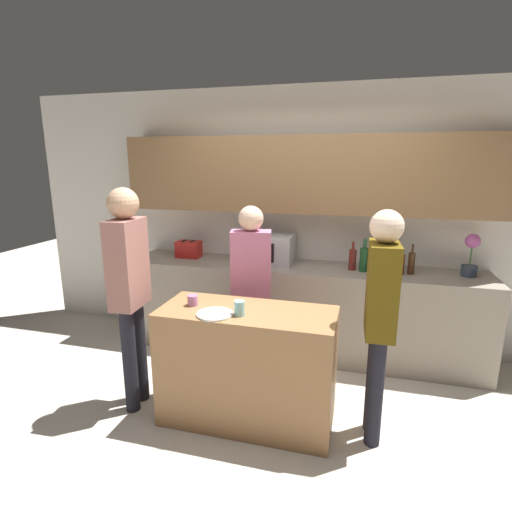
{
  "coord_description": "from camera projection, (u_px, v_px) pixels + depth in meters",
  "views": [
    {
      "loc": [
        0.6,
        -2.47,
        1.96
      ],
      "look_at": [
        -0.19,
        0.4,
        1.25
      ],
      "focal_mm": 28.0,
      "sensor_mm": 36.0,
      "label": 1
    }
  ],
  "objects": [
    {
      "name": "bottle_2",
      "position": [
        376.0,
        263.0,
        3.74
      ],
      "size": [
        0.08,
        0.08,
        0.27
      ],
      "color": "maroon",
      "rests_on": "back_counter"
    },
    {
      "name": "bottle_4",
      "position": [
        400.0,
        264.0,
        3.71
      ],
      "size": [
        0.08,
        0.08,
        0.27
      ],
      "color": "maroon",
      "rests_on": "back_counter"
    },
    {
      "name": "microwave",
      "position": [
        268.0,
        249.0,
        4.13
      ],
      "size": [
        0.52,
        0.39,
        0.3
      ],
      "color": "#B7BABC",
      "rests_on": "back_counter"
    },
    {
      "name": "bottle_1",
      "position": [
        364.0,
        259.0,
        3.81
      ],
      "size": [
        0.08,
        0.08,
        0.32
      ],
      "color": "#194723",
      "rests_on": "back_counter"
    },
    {
      "name": "bottle_3",
      "position": [
        387.0,
        260.0,
        3.76
      ],
      "size": [
        0.09,
        0.09,
        0.32
      ],
      "color": "#194723",
      "rests_on": "back_counter"
    },
    {
      "name": "ground_plane",
      "position": [
        266.0,
        435.0,
        2.93
      ],
      "size": [
        14.0,
        14.0,
        0.0
      ],
      "primitive_type": "plane",
      "color": "beige"
    },
    {
      "name": "potted_plant",
      "position": [
        471.0,
        255.0,
        3.63
      ],
      "size": [
        0.14,
        0.14,
        0.39
      ],
      "color": "#333D4C",
      "rests_on": "back_counter"
    },
    {
      "name": "toaster",
      "position": [
        189.0,
        249.0,
        4.37
      ],
      "size": [
        0.26,
        0.16,
        0.18
      ],
      "color": "#B21E19",
      "rests_on": "back_counter"
    },
    {
      "name": "person_center",
      "position": [
        129.0,
        280.0,
        3.06
      ],
      "size": [
        0.23,
        0.35,
        1.77
      ],
      "rotation": [
        0.0,
        0.0,
        -1.51
      ],
      "color": "black",
      "rests_on": "ground_plane"
    },
    {
      "name": "bottle_0",
      "position": [
        352.0,
        259.0,
        3.86
      ],
      "size": [
        0.07,
        0.07,
        0.28
      ],
      "color": "maroon",
      "rests_on": "back_counter"
    },
    {
      "name": "person_right",
      "position": [
        380.0,
        309.0,
        2.69
      ],
      "size": [
        0.22,
        0.35,
        1.66
      ],
      "rotation": [
        0.0,
        0.0,
        -4.67
      ],
      "color": "black",
      "rests_on": "ground_plane"
    },
    {
      "name": "cup_0",
      "position": [
        193.0,
        300.0,
        3.0
      ],
      "size": [
        0.08,
        0.08,
        0.08
      ],
      "color": "#B170A2",
      "rests_on": "kitchen_island"
    },
    {
      "name": "plate_on_island",
      "position": [
        215.0,
        314.0,
        2.82
      ],
      "size": [
        0.26,
        0.26,
        0.01
      ],
      "color": "white",
      "rests_on": "kitchen_island"
    },
    {
      "name": "person_left",
      "position": [
        251.0,
        282.0,
        3.43
      ],
      "size": [
        0.37,
        0.26,
        1.6
      ],
      "rotation": [
        0.0,
        0.0,
        -2.92
      ],
      "color": "black",
      "rests_on": "ground_plane"
    },
    {
      "name": "cup_1",
      "position": [
        239.0,
        308.0,
        2.8
      ],
      "size": [
        0.08,
        0.08,
        0.11
      ],
      "color": "#85CCD0",
      "rests_on": "kitchen_island"
    },
    {
      "name": "back_wall",
      "position": [
        306.0,
        203.0,
        4.13
      ],
      "size": [
        6.4,
        0.4,
        2.7
      ],
      "color": "silver",
      "rests_on": "ground_plane"
    },
    {
      "name": "back_counter",
      "position": [
        299.0,
        309.0,
        4.12
      ],
      "size": [
        3.6,
        0.62,
        0.92
      ],
      "color": "gray",
      "rests_on": "ground_plane"
    },
    {
      "name": "bottle_5",
      "position": [
        411.0,
        263.0,
        3.72
      ],
      "size": [
        0.06,
        0.06,
        0.29
      ],
      "color": "#472814",
      "rests_on": "back_counter"
    },
    {
      "name": "kitchen_island",
      "position": [
        247.0,
        366.0,
        3.02
      ],
      "size": [
        1.3,
        0.55,
        0.9
      ],
      "color": "#996B42",
      "rests_on": "ground_plane"
    }
  ]
}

